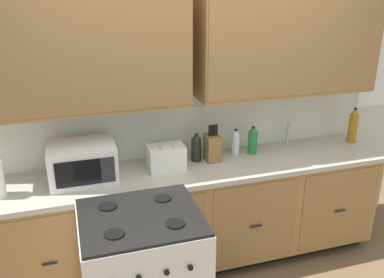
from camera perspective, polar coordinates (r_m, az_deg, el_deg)
wall_unit at (r=3.25m, az=-0.26°, el=9.57°), size 4.30×0.40×2.43m
counter_run at (r=3.52m, az=0.73°, el=-10.31°), size 3.13×0.64×0.91m
stove_range at (r=2.91m, az=-6.67°, el=-18.23°), size 0.76×0.68×0.95m
microwave at (r=3.14m, az=-14.75°, el=-3.11°), size 0.48×0.37×0.28m
toaster at (r=3.23m, az=-3.52°, el=-2.55°), size 0.28×0.18×0.19m
knife_block at (r=3.37m, az=2.79°, el=-1.14°), size 0.11×0.14×0.31m
sink_faucet at (r=3.80m, az=12.95°, el=0.74°), size 0.02×0.02×0.20m
bottle_clear at (r=3.51m, az=5.96°, el=-0.40°), size 0.07×0.07×0.22m
bottle_dark at (r=3.36m, az=0.59°, el=-1.16°), size 0.08×0.08×0.23m
bottle_green at (r=3.54m, az=8.30°, el=-0.18°), size 0.08×0.08×0.24m
bottle_amber at (r=4.00m, az=21.17°, el=1.74°), size 0.08×0.08×0.32m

